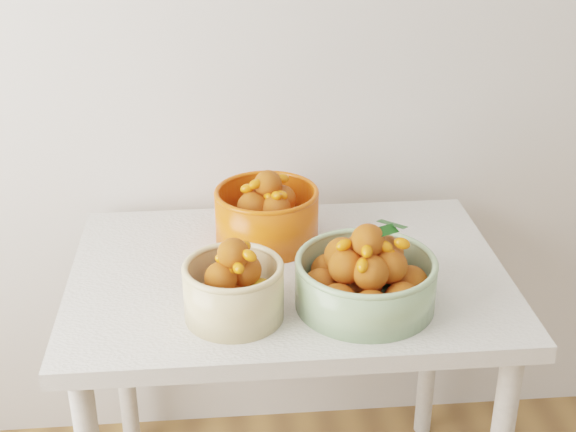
% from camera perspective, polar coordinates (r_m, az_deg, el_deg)
% --- Properties ---
extents(table, '(1.00, 0.70, 0.75)m').
position_cam_1_polar(table, '(1.90, 0.02, -6.40)').
color(table, silver).
rests_on(table, ground).
extents(bowl_cream, '(0.27, 0.27, 0.18)m').
position_cam_1_polar(bowl_cream, '(1.66, -3.86, -5.13)').
color(bowl_cream, beige).
rests_on(bowl_cream, table).
extents(bowl_green, '(0.36, 0.36, 0.19)m').
position_cam_1_polar(bowl_green, '(1.70, 5.53, -4.38)').
color(bowl_green, '#93B684').
rests_on(bowl_green, table).
extents(bowl_orange, '(0.31, 0.31, 0.18)m').
position_cam_1_polar(bowl_orange, '(1.95, -1.51, 0.15)').
color(bowl_orange, '#E8470E').
rests_on(bowl_orange, table).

